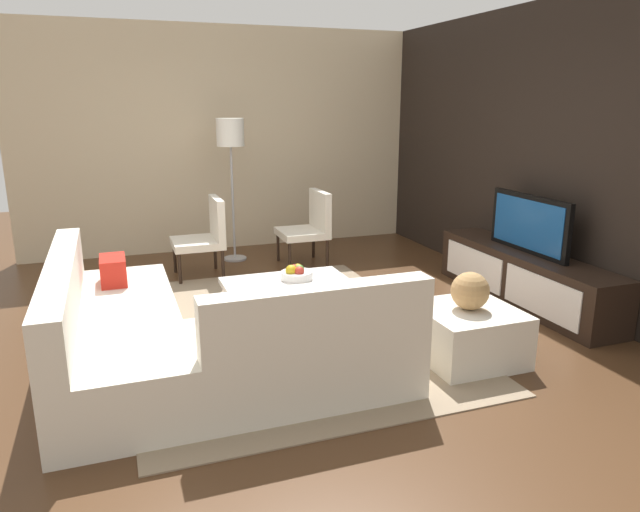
# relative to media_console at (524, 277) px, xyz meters

# --- Properties ---
(ground_plane) EXTENTS (14.00, 14.00, 0.00)m
(ground_plane) POSITION_rel_media_console_xyz_m (-0.00, -2.40, -0.25)
(ground_plane) COLOR #4C301C
(feature_wall_back) EXTENTS (6.40, 0.12, 2.80)m
(feature_wall_back) POSITION_rel_media_console_xyz_m (-0.00, 0.30, 1.15)
(feature_wall_back) COLOR black
(feature_wall_back) RESTS_ON ground
(side_wall_left) EXTENTS (0.12, 5.20, 2.80)m
(side_wall_left) POSITION_rel_media_console_xyz_m (-3.20, -2.20, 1.15)
(side_wall_left) COLOR beige
(side_wall_left) RESTS_ON ground
(area_rug) EXTENTS (3.37, 2.51, 0.01)m
(area_rug) POSITION_rel_media_console_xyz_m (-0.10, -2.40, -0.24)
(area_rug) COLOR gray
(area_rug) RESTS_ON ground
(media_console) EXTENTS (2.20, 0.47, 0.50)m
(media_console) POSITION_rel_media_console_xyz_m (0.00, 0.00, 0.00)
(media_console) COLOR black
(media_console) RESTS_ON ground
(television) EXTENTS (1.05, 0.06, 0.54)m
(television) POSITION_rel_media_console_xyz_m (-0.00, 0.00, 0.52)
(television) COLOR black
(television) RESTS_ON media_console
(sectional_couch) EXTENTS (2.35, 2.30, 0.83)m
(sectional_couch) POSITION_rel_media_console_xyz_m (0.50, -3.28, 0.04)
(sectional_couch) COLOR silver
(sectional_couch) RESTS_ON ground
(coffee_table) EXTENTS (0.94, 1.08, 0.38)m
(coffee_table) POSITION_rel_media_console_xyz_m (-0.10, -2.30, -0.05)
(coffee_table) COLOR black
(coffee_table) RESTS_ON ground
(accent_chair_near) EXTENTS (0.56, 0.54, 0.87)m
(accent_chair_near) POSITION_rel_media_console_xyz_m (-1.93, -2.72, 0.24)
(accent_chair_near) COLOR black
(accent_chair_near) RESTS_ON ground
(floor_lamp) EXTENTS (0.32, 0.32, 1.70)m
(floor_lamp) POSITION_rel_media_console_xyz_m (-2.50, -2.29, 1.18)
(floor_lamp) COLOR #A5A5AA
(floor_lamp) RESTS_ON ground
(ottoman) EXTENTS (0.70, 0.70, 0.40)m
(ottoman) POSITION_rel_media_console_xyz_m (0.92, -1.25, -0.05)
(ottoman) COLOR silver
(ottoman) RESTS_ON ground
(fruit_bowl) EXTENTS (0.28, 0.28, 0.14)m
(fruit_bowl) POSITION_rel_media_console_xyz_m (-0.28, -2.20, 0.18)
(fruit_bowl) COLOR silver
(fruit_bowl) RESTS_ON coffee_table
(accent_chair_far) EXTENTS (0.57, 0.53, 0.87)m
(accent_chair_far) POSITION_rel_media_console_xyz_m (-2.01, -1.49, 0.24)
(accent_chair_far) COLOR black
(accent_chair_far) RESTS_ON ground
(decorative_ball) EXTENTS (0.28, 0.28, 0.28)m
(decorative_ball) POSITION_rel_media_console_xyz_m (0.92, -1.25, 0.29)
(decorative_ball) COLOR #AD8451
(decorative_ball) RESTS_ON ottoman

